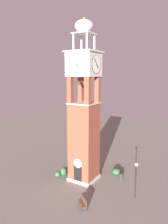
{
  "coord_description": "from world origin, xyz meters",
  "views": [
    {
      "loc": [
        13.02,
        -21.89,
        12.97
      ],
      "look_at": [
        0.0,
        0.0,
        8.52
      ],
      "focal_mm": 34.81,
      "sensor_mm": 36.0,
      "label": 1
    }
  ],
  "objects": [
    {
      "name": "park_bench",
      "position": [
        2.96,
        -5.21,
        0.48
      ],
      "size": [
        1.5,
        1.38,
        0.95
      ],
      "color": "brown",
      "rests_on": "ground"
    },
    {
      "name": "lamp_post",
      "position": [
        6.88,
        -0.95,
        2.71
      ],
      "size": [
        0.36,
        0.36,
        3.92
      ],
      "color": "black",
      "rests_on": "ground"
    },
    {
      "name": "shrub_behind_bench",
      "position": [
        3.06,
        3.16,
        0.39
      ],
      "size": [
        1.14,
        1.14,
        0.77
      ],
      "primitive_type": "ellipsoid",
      "color": "#336638",
      "rests_on": "ground"
    },
    {
      "name": "trash_bin",
      "position": [
        4.06,
        2.15,
        0.4
      ],
      "size": [
        0.52,
        0.52,
        0.8
      ],
      "primitive_type": "cylinder",
      "color": "#2D2D33",
      "rests_on": "ground"
    },
    {
      "name": "ground",
      "position": [
        0.0,
        0.0,
        0.0
      ],
      "size": [
        80.0,
        80.0,
        0.0
      ],
      "primitive_type": "plane",
      "color": "gray"
    },
    {
      "name": "shrub_left_of_tower",
      "position": [
        -2.76,
        -0.58,
        0.51
      ],
      "size": [
        0.85,
        0.85,
        1.01
      ],
      "primitive_type": "ellipsoid",
      "color": "#336638",
      "rests_on": "ground"
    },
    {
      "name": "shrub_near_entry",
      "position": [
        -3.16,
        -1.28,
        0.34
      ],
      "size": [
        0.75,
        0.75,
        0.68
      ],
      "primitive_type": "ellipsoid",
      "color": "#336638",
      "rests_on": "ground"
    },
    {
      "name": "clock_tower",
      "position": [
        0.0,
        -0.0,
        7.93
      ],
      "size": [
        3.5,
        3.5,
        19.21
      ],
      "color": "brown",
      "rests_on": "ground"
    }
  ]
}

